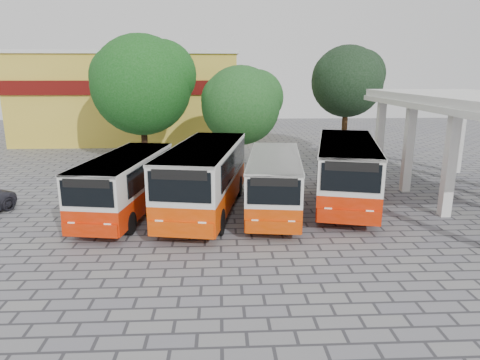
{
  "coord_description": "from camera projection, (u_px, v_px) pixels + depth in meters",
  "views": [
    {
      "loc": [
        -2.49,
        -16.54,
        6.46
      ],
      "look_at": [
        -1.56,
        3.12,
        1.5
      ],
      "focal_mm": 32.0,
      "sensor_mm": 36.0,
      "label": 1
    }
  ],
  "objects": [
    {
      "name": "ground",
      "position": [
        281.0,
        233.0,
        17.71
      ],
      "size": [
        90.0,
        90.0,
        0.0
      ],
      "primitive_type": "plane",
      "color": "slate",
      "rests_on": "ground"
    },
    {
      "name": "shophouse_block",
      "position": [
        132.0,
        97.0,
        41.36
      ],
      "size": [
        20.4,
        10.4,
        8.3
      ],
      "color": "gold",
      "rests_on": "ground"
    },
    {
      "name": "bus_far_left",
      "position": [
        126.0,
        181.0,
        19.68
      ],
      "size": [
        3.51,
        7.97,
        2.77
      ],
      "rotation": [
        0.0,
        0.0,
        -0.16
      ],
      "color": "red",
      "rests_on": "ground"
    },
    {
      "name": "bus_centre_left",
      "position": [
        205.0,
        174.0,
        19.97
      ],
      "size": [
        4.2,
        9.21,
        3.19
      ],
      "rotation": [
        0.0,
        0.0,
        -0.18
      ],
      "color": "#D53A00",
      "rests_on": "ground"
    },
    {
      "name": "bus_centre_right",
      "position": [
        274.0,
        180.0,
        19.97
      ],
      "size": [
        3.27,
        7.82,
        2.73
      ],
      "rotation": [
        0.0,
        0.0,
        -0.13
      ],
      "color": "#C83800",
      "rests_on": "ground"
    },
    {
      "name": "bus_far_right",
      "position": [
        346.0,
        168.0,
        21.31
      ],
      "size": [
        4.76,
        9.28,
        3.17
      ],
      "rotation": [
        0.0,
        0.0,
        -0.25
      ],
      "color": "#C52000",
      "rests_on": "ground"
    },
    {
      "name": "tree_left",
      "position": [
        143.0,
        82.0,
        30.73
      ],
      "size": [
        7.54,
        7.18,
        9.17
      ],
      "color": "black",
      "rests_on": "ground"
    },
    {
      "name": "tree_middle",
      "position": [
        242.0,
        103.0,
        29.86
      ],
      "size": [
        5.79,
        5.51,
        6.98
      ],
      "color": "black",
      "rests_on": "ground"
    },
    {
      "name": "tree_right",
      "position": [
        348.0,
        79.0,
        32.35
      ],
      "size": [
        5.66,
        5.39,
        8.5
      ],
      "color": "#482D16",
      "rests_on": "ground"
    }
  ]
}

